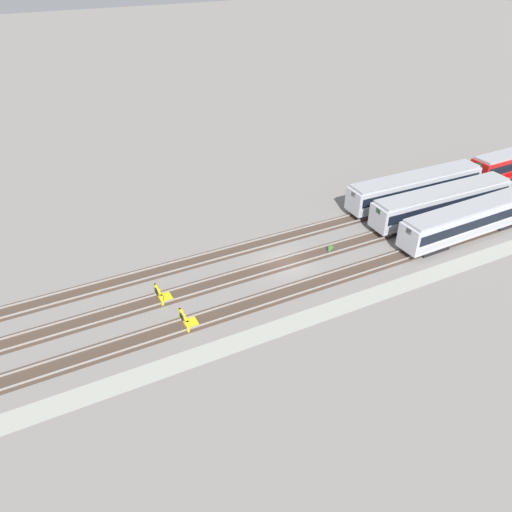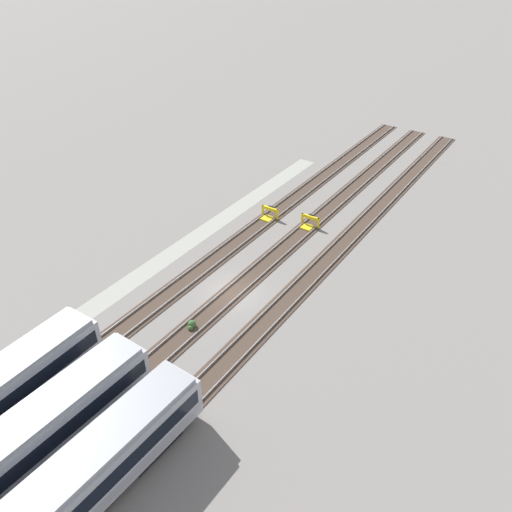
{
  "view_description": "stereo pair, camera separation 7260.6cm",
  "coord_description": "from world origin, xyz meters",
  "px_view_note": "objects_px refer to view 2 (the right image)",
  "views": [
    {
      "loc": [
        -21.27,
        -35.24,
        27.81
      ],
      "look_at": [
        -3.32,
        0.0,
        1.8
      ],
      "focal_mm": 35.0,
      "sensor_mm": 36.0,
      "label": 1
    },
    {
      "loc": [
        25.91,
        19.92,
        26.13
      ],
      "look_at": [
        -3.32,
        0.0,
        1.8
      ],
      "focal_mm": 35.0,
      "sensor_mm": 36.0,
      "label": 2
    }
  ],
  "objects_px": {
    "bumper_stop_nearest_track": "(269,214)",
    "subway_car_front_row_right_inner": "(62,500)",
    "subway_car_front_row_leftmost": "(10,456)",
    "weed_clump": "(192,325)",
    "bumper_stop_near_inner_track": "(309,222)"
  },
  "relations": [
    {
      "from": "bumper_stop_nearest_track",
      "to": "subway_car_front_row_right_inner",
      "type": "bearing_deg",
      "value": 14.99
    },
    {
      "from": "subway_car_front_row_leftmost",
      "to": "weed_clump",
      "type": "bearing_deg",
      "value": -179.74
    },
    {
      "from": "subway_car_front_row_right_inner",
      "to": "bumper_stop_nearest_track",
      "type": "distance_m",
      "value": 33.28
    },
    {
      "from": "subway_car_front_row_right_inner",
      "to": "bumper_stop_near_inner_track",
      "type": "relative_size",
      "value": 9.02
    },
    {
      "from": "bumper_stop_near_inner_track",
      "to": "weed_clump",
      "type": "relative_size",
      "value": 2.18
    },
    {
      "from": "subway_car_front_row_leftmost",
      "to": "bumper_stop_nearest_track",
      "type": "distance_m",
      "value": 32.43
    },
    {
      "from": "subway_car_front_row_leftmost",
      "to": "bumper_stop_near_inner_track",
      "type": "distance_m",
      "value": 32.96
    },
    {
      "from": "bumper_stop_nearest_track",
      "to": "weed_clump",
      "type": "xyz_separation_m",
      "value": [
        17.23,
        4.19,
        -0.27
      ]
    },
    {
      "from": "subway_car_front_row_right_inner",
      "to": "bumper_stop_near_inner_track",
      "type": "distance_m",
      "value": 33.24
    },
    {
      "from": "subway_car_front_row_leftmost",
      "to": "bumper_stop_near_inner_track",
      "type": "bearing_deg",
      "value": 179.92
    },
    {
      "from": "subway_car_front_row_right_inner",
      "to": "weed_clump",
      "type": "distance_m",
      "value": 15.63
    },
    {
      "from": "weed_clump",
      "to": "subway_car_front_row_leftmost",
      "type": "bearing_deg",
      "value": 0.26
    },
    {
      "from": "weed_clump",
      "to": "bumper_stop_nearest_track",
      "type": "bearing_deg",
      "value": -166.34
    },
    {
      "from": "bumper_stop_nearest_track",
      "to": "bumper_stop_near_inner_track",
      "type": "distance_m",
      "value": 4.37
    },
    {
      "from": "subway_car_front_row_leftmost",
      "to": "subway_car_front_row_right_inner",
      "type": "relative_size",
      "value": 1.0
    }
  ]
}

